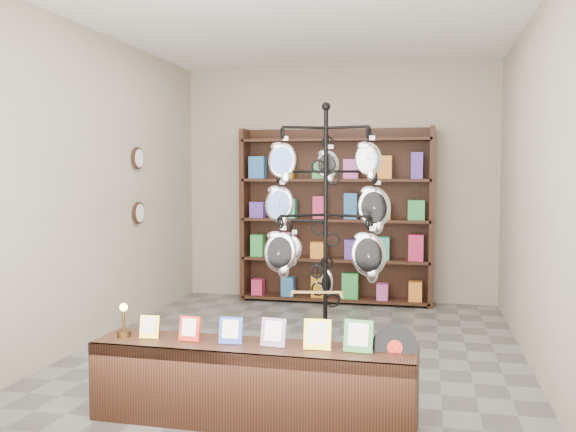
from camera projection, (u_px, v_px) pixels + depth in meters
name	position (u px, v px, depth m)	size (l,w,h in m)	color
ground	(300.00, 351.00, 5.92)	(5.00, 5.00, 0.00)	slate
room_envelope	(300.00, 149.00, 5.79)	(5.00, 5.00, 5.00)	#ADA08B
display_tree	(326.00, 215.00, 5.35)	(1.14, 1.02, 2.22)	black
front_shelf	(252.00, 384.00, 4.19)	(2.13, 0.49, 0.75)	black
back_shelving	(336.00, 221.00, 8.09)	(2.42, 0.36, 2.20)	black
wall_clocks	(138.00, 186.00, 7.02)	(0.03, 0.24, 0.84)	black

